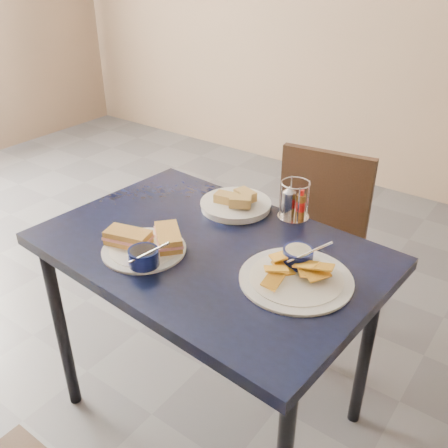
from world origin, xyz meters
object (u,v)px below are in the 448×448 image
Objects in this scene: sandwich_plate at (146,245)px; chair_far at (317,237)px; dining_table at (209,266)px; condiment_caddy at (293,202)px; bread_basket at (236,204)px; plantain_plate at (297,272)px.

chair_far is at bearing 76.16° from sandwich_plate.
sandwich_plate is at bearing -103.84° from chair_far.
condiment_caddy is at bearing 69.76° from dining_table.
bread_basket is at bearing -109.18° from chair_far.
plantain_plate reaches higher than dining_table.
chair_far is (0.07, 0.67, -0.19)m from dining_table.
sandwich_plate reaches higher than bread_basket.
condiment_caddy is at bearing 61.56° from sandwich_plate.
plantain_plate is 1.30× the size of bread_basket.
dining_table is at bearing -95.70° from chair_far.
dining_table is 3.72× the size of sandwich_plate.
bread_basket is at bearing 81.90° from sandwich_plate.
chair_far is 6.15× the size of condiment_caddy.
chair_far is 2.79× the size of sandwich_plate.
dining_table is 1.34× the size of chair_far.
sandwich_plate is 0.53m from condiment_caddy.
sandwich_plate reaches higher than chair_far.
dining_table is 3.45× the size of plantain_plate.
sandwich_plate is (-0.20, -0.81, 0.30)m from chair_far.
chair_far is at bearing 98.57° from condiment_caddy.
plantain_plate is (0.24, -0.65, 0.29)m from chair_far.
sandwich_plate is at bearing -118.44° from condiment_caddy.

